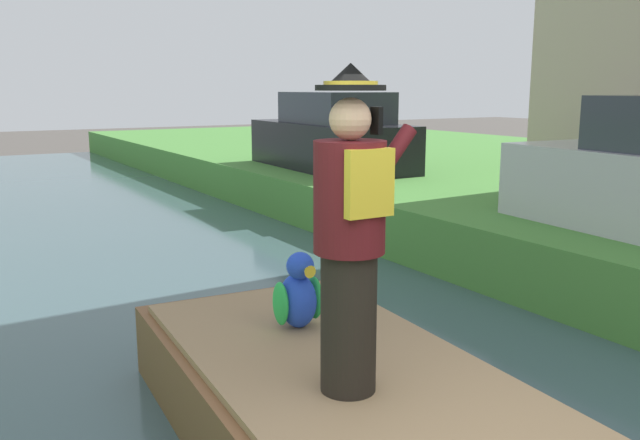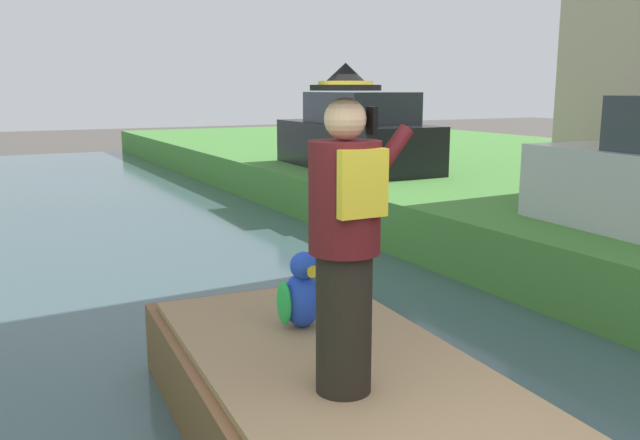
# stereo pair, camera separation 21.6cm
# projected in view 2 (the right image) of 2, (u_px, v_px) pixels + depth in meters

# --- Properties ---
(boat) EXTENTS (2.06, 4.31, 0.61)m
(boat) POSITION_uv_depth(u_px,v_px,m) (355.00, 424.00, 4.14)
(boat) COLOR brown
(boat) RESTS_ON canal_water
(person_pirate) EXTENTS (0.61, 0.42, 1.85)m
(person_pirate) POSITION_uv_depth(u_px,v_px,m) (346.00, 234.00, 3.73)
(person_pirate) COLOR black
(person_pirate) RESTS_ON boat
(parrot_plush) EXTENTS (0.36, 0.35, 0.57)m
(parrot_plush) POSITION_uv_depth(u_px,v_px,m) (302.00, 295.00, 4.89)
(parrot_plush) COLOR blue
(parrot_plush) RESTS_ON boat
(parked_car_dark) EXTENTS (1.85, 4.06, 1.50)m
(parked_car_dark) POSITION_uv_depth(u_px,v_px,m) (356.00, 137.00, 13.37)
(parked_car_dark) COLOR black
(parked_car_dark) RESTS_ON grass_bank_far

